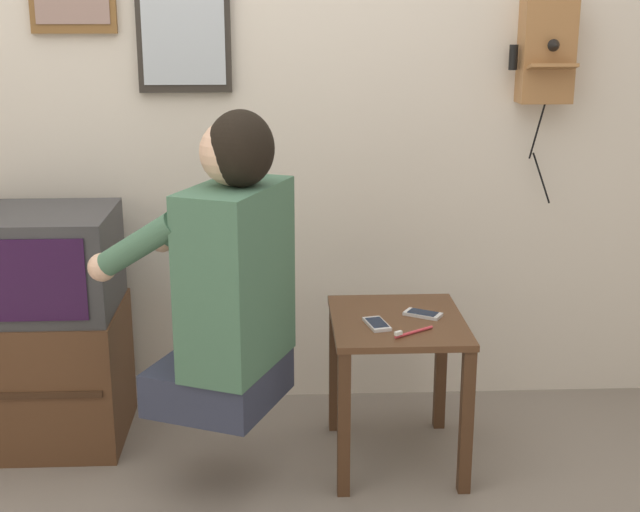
{
  "coord_description": "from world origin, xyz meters",
  "views": [
    {
      "loc": [
        0.14,
        -2.09,
        1.53
      ],
      "look_at": [
        0.27,
        0.66,
        0.75
      ],
      "focal_mm": 50.0,
      "sensor_mm": 36.0,
      "label": 1
    }
  ],
  "objects_px": {
    "television": "(31,262)",
    "wall_mirror": "(183,11)",
    "cell_phone_held": "(377,324)",
    "toothbrush": "(411,332)",
    "cell_phone_spare": "(423,314)",
    "wall_phone_antique": "(546,50)",
    "person": "(229,275)"
  },
  "relations": [
    {
      "from": "person",
      "to": "wall_phone_antique",
      "type": "relative_size",
      "value": 1.19
    },
    {
      "from": "wall_mirror",
      "to": "person",
      "type": "bearing_deg",
      "value": -75.57
    },
    {
      "from": "television",
      "to": "wall_phone_antique",
      "type": "distance_m",
      "value": 1.99
    },
    {
      "from": "wall_phone_antique",
      "to": "toothbrush",
      "type": "height_order",
      "value": "wall_phone_antique"
    },
    {
      "from": "wall_phone_antique",
      "to": "cell_phone_spare",
      "type": "height_order",
      "value": "wall_phone_antique"
    },
    {
      "from": "cell_phone_spare",
      "to": "wall_phone_antique",
      "type": "bearing_deg",
      "value": -16.81
    },
    {
      "from": "toothbrush",
      "to": "cell_phone_spare",
      "type": "bearing_deg",
      "value": -54.58
    },
    {
      "from": "cell_phone_spare",
      "to": "wall_mirror",
      "type": "bearing_deg",
      "value": 89.65
    },
    {
      "from": "person",
      "to": "wall_phone_antique",
      "type": "xyz_separation_m",
      "value": [
        1.14,
        0.65,
        0.64
      ]
    },
    {
      "from": "wall_mirror",
      "to": "cell_phone_spare",
      "type": "xyz_separation_m",
      "value": [
        0.82,
        -0.49,
        -0.98
      ]
    },
    {
      "from": "wall_phone_antique",
      "to": "toothbrush",
      "type": "relative_size",
      "value": 5.78
    },
    {
      "from": "person",
      "to": "wall_mirror",
      "type": "height_order",
      "value": "wall_mirror"
    },
    {
      "from": "wall_mirror",
      "to": "toothbrush",
      "type": "xyz_separation_m",
      "value": [
        0.75,
        -0.67,
        -0.98
      ]
    },
    {
      "from": "wall_phone_antique",
      "to": "wall_mirror",
      "type": "height_order",
      "value": "wall_mirror"
    },
    {
      "from": "cell_phone_held",
      "to": "toothbrush",
      "type": "bearing_deg",
      "value": -52.97
    },
    {
      "from": "person",
      "to": "wall_phone_antique",
      "type": "bearing_deg",
      "value": -37.11
    },
    {
      "from": "cell_phone_held",
      "to": "toothbrush",
      "type": "xyz_separation_m",
      "value": [
        0.1,
        -0.08,
        0.0
      ]
    },
    {
      "from": "wall_phone_antique",
      "to": "wall_mirror",
      "type": "bearing_deg",
      "value": 178.22
    },
    {
      "from": "cell_phone_spare",
      "to": "toothbrush",
      "type": "bearing_deg",
      "value": -169.9
    },
    {
      "from": "wall_mirror",
      "to": "toothbrush",
      "type": "relative_size",
      "value": 4.18
    },
    {
      "from": "person",
      "to": "wall_mirror",
      "type": "xyz_separation_m",
      "value": [
        -0.18,
        0.69,
        0.78
      ]
    },
    {
      "from": "television",
      "to": "wall_mirror",
      "type": "relative_size",
      "value": 0.99
    },
    {
      "from": "television",
      "to": "cell_phone_spare",
      "type": "distance_m",
      "value": 1.36
    },
    {
      "from": "wall_mirror",
      "to": "cell_phone_held",
      "type": "height_order",
      "value": "wall_mirror"
    },
    {
      "from": "person",
      "to": "cell_phone_spare",
      "type": "xyz_separation_m",
      "value": [
        0.64,
        0.19,
        -0.21
      ]
    },
    {
      "from": "cell_phone_held",
      "to": "cell_phone_spare",
      "type": "bearing_deg",
      "value": 15.52
    },
    {
      "from": "cell_phone_held",
      "to": "television",
      "type": "bearing_deg",
      "value": 153.67
    },
    {
      "from": "television",
      "to": "wall_mirror",
      "type": "bearing_deg",
      "value": 29.86
    },
    {
      "from": "television",
      "to": "cell_phone_spare",
      "type": "height_order",
      "value": "television"
    },
    {
      "from": "wall_phone_antique",
      "to": "cell_phone_spare",
      "type": "bearing_deg",
      "value": -137.67
    },
    {
      "from": "person",
      "to": "cell_phone_held",
      "type": "bearing_deg",
      "value": -54.5
    },
    {
      "from": "television",
      "to": "toothbrush",
      "type": "relative_size",
      "value": 4.16
    }
  ]
}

